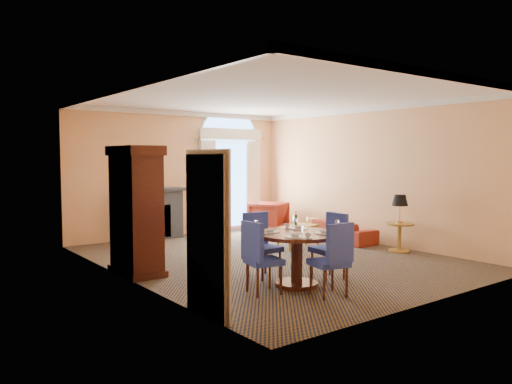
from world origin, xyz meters
TOP-DOWN VIEW (x-y plane):
  - ground at (0.00, 0.00)m, footprint 7.50×7.50m
  - room_envelope at (-0.03, 0.67)m, footprint 6.04×7.52m
  - armoire at (-2.72, 0.32)m, footprint 0.64×1.13m
  - dining_table at (-1.06, -1.96)m, footprint 1.34×1.34m
  - dining_chair_north at (-1.12, -1.09)m, footprint 0.51×0.52m
  - dining_chair_south at (-1.04, -2.75)m, footprint 0.58×0.58m
  - dining_chair_east at (-0.21, -1.90)m, footprint 0.54×0.54m
  - dining_chair_west at (-1.83, -1.98)m, footprint 0.58×0.58m
  - sofa at (2.55, 0.49)m, footprint 0.71×1.76m
  - armchair at (2.10, 2.74)m, footprint 1.19×1.20m
  - coffee_table at (1.17, 0.49)m, footprint 1.11×0.83m
  - side_table at (2.60, -1.14)m, footprint 0.62×0.62m

SIDE VIEW (x-z plane):
  - ground at x=0.00m, z-range 0.00..0.00m
  - sofa at x=2.55m, z-range 0.00..0.51m
  - armchair at x=2.10m, z-range 0.00..0.82m
  - coffee_table at x=1.17m, z-range 0.04..0.87m
  - dining_chair_north at x=-1.12m, z-range 0.08..1.16m
  - dining_chair_south at x=-1.04m, z-range 0.08..1.16m
  - dining_chair_east at x=-0.21m, z-range 0.08..1.16m
  - dining_chair_west at x=-1.83m, z-range 0.08..1.16m
  - dining_table at x=-1.06m, z-range 0.10..1.14m
  - side_table at x=2.60m, z-range 0.15..1.35m
  - armoire at x=-2.72m, z-range -0.04..2.17m
  - room_envelope at x=-0.03m, z-range 0.78..4.23m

